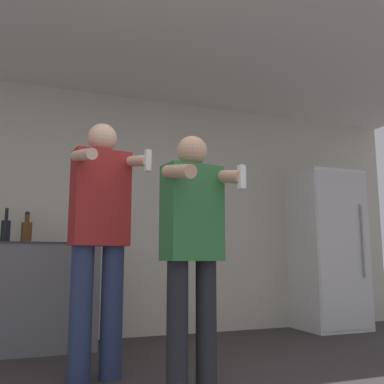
{
  "coord_description": "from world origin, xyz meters",
  "views": [
    {
      "loc": [
        -0.85,
        -1.79,
        0.8
      ],
      "look_at": [
        0.07,
        0.67,
        1.21
      ],
      "focal_mm": 40.0,
      "sensor_mm": 36.0,
      "label": 1
    }
  ],
  "objects": [
    {
      "name": "refrigerator",
      "position": [
        2.38,
        2.35,
        0.9
      ],
      "size": [
        0.71,
        0.64,
        1.8
      ],
      "color": "white",
      "rests_on": "ground_plane"
    },
    {
      "name": "bottle_dark_rum",
      "position": [
        -0.89,
        2.28,
        1.04
      ],
      "size": [
        0.09,
        0.09,
        0.28
      ],
      "color": "#563314",
      "rests_on": "counter"
    },
    {
      "name": "wall_back",
      "position": [
        0.0,
        2.69,
        1.27
      ],
      "size": [
        7.0,
        0.06,
        2.55
      ],
      "color": "beige",
      "rests_on": "ground_plane"
    },
    {
      "name": "counter",
      "position": [
        -1.07,
        2.36,
        0.47
      ],
      "size": [
        1.63,
        0.62,
        0.94
      ],
      "color": "slate",
      "rests_on": "ground_plane"
    },
    {
      "name": "person_man_side",
      "position": [
        -0.41,
        1.19,
        0.96
      ],
      "size": [
        0.5,
        0.56,
        1.75
      ],
      "color": "navy",
      "rests_on": "ground_plane"
    },
    {
      "name": "person_woman_foreground",
      "position": [
        0.07,
        0.66,
        0.9
      ],
      "size": [
        0.46,
        0.45,
        1.56
      ],
      "color": "black",
      "rests_on": "ground_plane"
    },
    {
      "name": "bottle_clear_vodka",
      "position": [
        -1.06,
        2.28,
        1.04
      ],
      "size": [
        0.08,
        0.08,
        0.3
      ],
      "color": "black",
      "rests_on": "counter"
    },
    {
      "name": "ceiling_slab",
      "position": [
        0.0,
        1.33,
        2.57
      ],
      "size": [
        7.0,
        3.18,
        0.05
      ],
      "color": "silver",
      "rests_on": "wall_back"
    }
  ]
}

